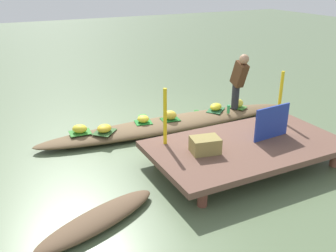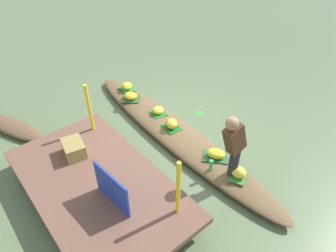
# 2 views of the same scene
# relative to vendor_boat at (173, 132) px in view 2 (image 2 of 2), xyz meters

# --- Properties ---
(canal_water) EXTENTS (40.00, 40.00, 0.00)m
(canal_water) POSITION_rel_vendor_boat_xyz_m (0.00, 0.00, -0.11)
(canal_water) COLOR #596D4A
(canal_water) RESTS_ON ground
(dock_platform) EXTENTS (3.20, 1.80, 0.38)m
(dock_platform) POSITION_rel_vendor_boat_xyz_m (-0.41, 1.91, 0.22)
(dock_platform) COLOR brown
(dock_platform) RESTS_ON ground
(vendor_boat) EXTENTS (5.50, 0.95, 0.21)m
(vendor_boat) POSITION_rel_vendor_boat_xyz_m (0.00, 0.00, 0.00)
(vendor_boat) COLOR brown
(vendor_boat) RESTS_ON ground
(moored_boat) EXTENTS (1.85, 1.06, 0.17)m
(moored_boat) POSITION_rel_vendor_boat_xyz_m (2.28, 2.40, -0.02)
(moored_boat) COLOR brown
(moored_boat) RESTS_ON ground
(leaf_mat_0) EXTENTS (0.52, 0.52, 0.01)m
(leaf_mat_0) POSITION_rel_vendor_boat_xyz_m (1.43, 0.03, 0.11)
(leaf_mat_0) COLOR #2F5928
(leaf_mat_0) RESTS_ON vendor_boat
(banana_bunch_0) EXTENTS (0.38, 0.38, 0.14)m
(banana_bunch_0) POSITION_rel_vendor_boat_xyz_m (1.43, 0.03, 0.18)
(banana_bunch_0) COLOR gold
(banana_bunch_0) RESTS_ON vendor_boat
(leaf_mat_1) EXTENTS (0.41, 0.33, 0.01)m
(leaf_mat_1) POSITION_rel_vendor_boat_xyz_m (1.85, -0.14, 0.11)
(leaf_mat_1) COLOR #33822D
(leaf_mat_1) RESTS_ON vendor_boat
(banana_bunch_1) EXTENTS (0.36, 0.36, 0.15)m
(banana_bunch_1) POSITION_rel_vendor_boat_xyz_m (1.85, -0.14, 0.19)
(banana_bunch_1) COLOR yellow
(banana_bunch_1) RESTS_ON vendor_boat
(leaf_mat_2) EXTENTS (0.53, 0.51, 0.01)m
(leaf_mat_2) POSITION_rel_vendor_boat_xyz_m (-1.10, -0.04, 0.11)
(leaf_mat_2) COLOR #275F34
(leaf_mat_2) RESTS_ON vendor_boat
(banana_bunch_2) EXTENTS (0.39, 0.36, 0.15)m
(banana_bunch_2) POSITION_rel_vendor_boat_xyz_m (-1.10, -0.04, 0.19)
(banana_bunch_2) COLOR yellow
(banana_bunch_2) RESTS_ON vendor_boat
(leaf_mat_3) EXTENTS (0.39, 0.33, 0.01)m
(leaf_mat_3) POSITION_rel_vendor_boat_xyz_m (0.04, 0.01, 0.11)
(leaf_mat_3) COLOR #19601F
(leaf_mat_3) RESTS_ON vendor_boat
(banana_bunch_3) EXTENTS (0.34, 0.32, 0.19)m
(banana_bunch_3) POSITION_rel_vendor_boat_xyz_m (0.04, 0.01, 0.20)
(banana_bunch_3) COLOR yellow
(banana_bunch_3) RESTS_ON vendor_boat
(leaf_mat_4) EXTENTS (0.40, 0.43, 0.01)m
(leaf_mat_4) POSITION_rel_vendor_boat_xyz_m (-1.64, 0.02, 0.11)
(leaf_mat_4) COLOR #3B762E
(leaf_mat_4) RESTS_ON vendor_boat
(banana_bunch_4) EXTENTS (0.29, 0.26, 0.18)m
(banana_bunch_4) POSITION_rel_vendor_boat_xyz_m (-1.64, 0.02, 0.20)
(banana_bunch_4) COLOR yellow
(banana_bunch_4) RESTS_ON vendor_boat
(leaf_mat_5) EXTENTS (0.37, 0.35, 0.01)m
(leaf_mat_5) POSITION_rel_vendor_boat_xyz_m (0.59, -0.08, 0.11)
(leaf_mat_5) COLOR #1F7728
(leaf_mat_5) RESTS_ON vendor_boat
(banana_bunch_5) EXTENTS (0.33, 0.33, 0.14)m
(banana_bunch_5) POSITION_rel_vendor_boat_xyz_m (0.59, -0.08, 0.18)
(banana_bunch_5) COLOR yellow
(banana_bunch_5) RESTS_ON vendor_boat
(vendor_person) EXTENTS (0.20, 0.44, 1.23)m
(vendor_person) POSITION_rel_vendor_boat_xyz_m (-1.53, 0.13, 0.81)
(vendor_person) COLOR #28282D
(vendor_person) RESTS_ON vendor_boat
(water_bottle) EXTENTS (0.06, 0.06, 0.18)m
(water_bottle) POSITION_rel_vendor_boat_xyz_m (-1.23, 0.23, 0.20)
(water_bottle) COLOR #40B562
(water_bottle) RESTS_ON vendor_boat
(market_banner) EXTENTS (0.74, 0.09, 0.57)m
(market_banner) POSITION_rel_vendor_boat_xyz_m (-0.91, 1.91, 0.56)
(market_banner) COLOR #23399A
(market_banner) RESTS_ON dock_platform
(railing_post_west) EXTENTS (0.06, 0.06, 0.94)m
(railing_post_west) POSITION_rel_vendor_boat_xyz_m (-1.61, 1.31, 0.74)
(railing_post_west) COLOR yellow
(railing_post_west) RESTS_ON dock_platform
(railing_post_east) EXTENTS (0.06, 0.06, 0.94)m
(railing_post_east) POSITION_rel_vendor_boat_xyz_m (0.79, 1.31, 0.74)
(railing_post_east) COLOR yellow
(railing_post_east) RESTS_ON dock_platform
(produce_crate) EXTENTS (0.49, 0.40, 0.25)m
(produce_crate) POSITION_rel_vendor_boat_xyz_m (0.38, 1.88, 0.40)
(produce_crate) COLOR olive
(produce_crate) RESTS_ON dock_platform
(drifting_plant_0) EXTENTS (0.25, 0.31, 0.01)m
(drifting_plant_0) POSITION_rel_vendor_boat_xyz_m (-0.98, -0.63, -0.10)
(drifting_plant_0) COLOR #257025
(drifting_plant_0) RESTS_ON ground
(drifting_plant_1) EXTENTS (0.31, 0.31, 0.01)m
(drifting_plant_1) POSITION_rel_vendor_boat_xyz_m (0.25, -0.96, -0.10)
(drifting_plant_1) COLOR #428837
(drifting_plant_1) RESTS_ON ground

